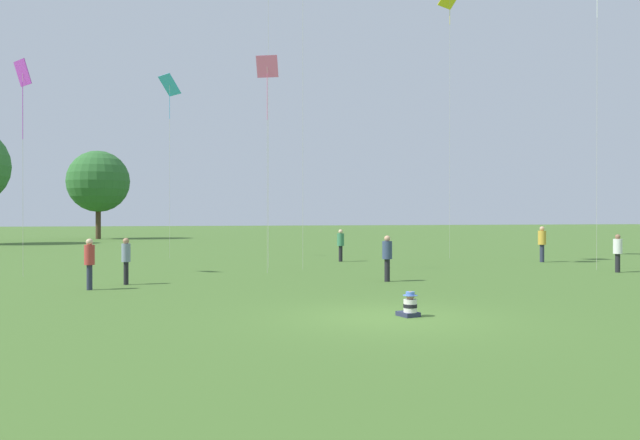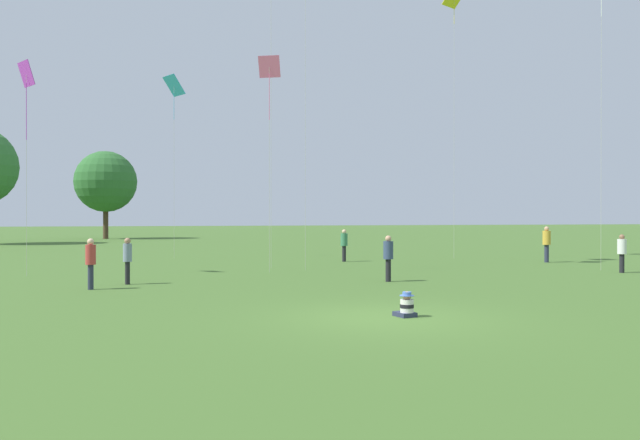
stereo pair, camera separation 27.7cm
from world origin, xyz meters
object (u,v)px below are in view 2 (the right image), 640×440
object	(u,v)px
kite_1	(26,81)
person_standing_4	(91,259)
person_standing_3	(388,254)
person_standing_2	(622,250)
person_standing_1	(344,243)
seated_toddler	(406,306)
kite_5	(269,74)
kite_3	(174,89)
distant_tree_1	(106,182)
person_standing_5	(547,241)
kite_0	(454,5)
person_standing_0	(127,256)

from	to	relation	value
kite_1	person_standing_4	bearing A→B (deg)	-138.76
person_standing_3	person_standing_2	bearing A→B (deg)	67.18
person_standing_1	seated_toddler	bearing A→B (deg)	134.64
kite_5	person_standing_3	bearing A→B (deg)	-163.01
seated_toddler	person_standing_1	distance (m)	17.21
kite_3	distant_tree_1	size ratio (longest dim) A/B	1.09
person_standing_5	kite_0	world-z (taller)	kite_0
person_standing_3	kite_1	size ratio (longest dim) A/B	0.20
kite_1	distant_tree_1	world-z (taller)	distant_tree_1
kite_0	person_standing_2	bearing A→B (deg)	122.34
person_standing_2	kite_3	xyz separation A→B (m)	(-16.59, 13.96, 8.19)
seated_toddler	kite_3	size ratio (longest dim) A/B	0.06
person_standing_5	person_standing_0	bearing A→B (deg)	118.39
kite_0	kite_1	bearing A→B (deg)	31.78
seated_toddler	kite_1	xyz separation A→B (m)	(-9.70, 12.65, 7.06)
person_standing_2	person_standing_0	bearing A→B (deg)	132.98
person_standing_4	kite_1	xyz separation A→B (m)	(-2.61, 5.18, 6.36)
kite_5	kite_1	bearing A→B (deg)	64.06
kite_1	kite_5	distance (m)	9.07
person_standing_0	person_standing_5	distance (m)	20.07
person_standing_1	kite_3	world-z (taller)	kite_3
kite_1	person_standing_2	bearing A→B (deg)	-87.98
person_standing_3	kite_0	world-z (taller)	kite_0
distant_tree_1	person_standing_4	bearing A→B (deg)	-87.72
kite_1	kite_5	bearing A→B (deg)	-82.44
person_standing_5	kite_0	distance (m)	13.37
person_standing_2	kite_0	world-z (taller)	kite_0
person_standing_1	kite_1	bearing A→B (deg)	74.79
kite_5	distant_tree_1	world-z (taller)	distant_tree_1
person_standing_0	person_standing_3	size ratio (longest dim) A/B	0.97
person_standing_0	kite_0	xyz separation A→B (m)	(16.50, 8.55, 12.60)
person_standing_4	person_standing_5	distance (m)	21.39
person_standing_3	kite_1	world-z (taller)	kite_1
seated_toddler	person_standing_1	world-z (taller)	person_standing_1
person_standing_1	person_standing_3	xyz separation A→B (m)	(-1.60, -9.58, -0.01)
person_standing_2	distant_tree_1	world-z (taller)	distant_tree_1
distant_tree_1	person_standing_0	bearing A→B (deg)	-86.35
kite_0	kite_1	distance (m)	21.59
seated_toddler	kite_3	world-z (taller)	kite_3
kite_5	distant_tree_1	bearing A→B (deg)	-8.16
person_standing_1	person_standing_3	distance (m)	9.71
kite_1	kite_3	bearing A→B (deg)	-18.45
person_standing_5	person_standing_1	bearing A→B (deg)	85.46
person_standing_3	distant_tree_1	distance (m)	49.08
seated_toddler	person_standing_2	xyz separation A→B (m)	(12.72, 7.69, 0.67)
kite_3	kite_5	world-z (taller)	kite_3
kite_1	kite_0	bearing A→B (deg)	-62.73
person_standing_2	kite_0	size ratio (longest dim) A/B	0.11
person_standing_0	kite_0	bearing A→B (deg)	-68.41
kite_0	kite_1	size ratio (longest dim) A/B	1.80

